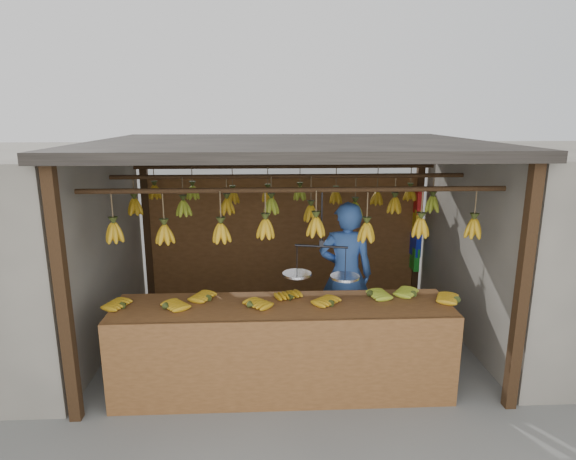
{
  "coord_description": "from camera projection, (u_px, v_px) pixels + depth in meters",
  "views": [
    {
      "loc": [
        -0.27,
        -5.42,
        2.69
      ],
      "look_at": [
        0.0,
        0.3,
        1.3
      ],
      "focal_mm": 30.0,
      "sensor_mm": 36.0,
      "label": 1
    }
  ],
  "objects": [
    {
      "name": "ground",
      "position": [
        289.0,
        338.0,
        5.91
      ],
      "size": [
        80.0,
        80.0,
        0.0
      ],
      "primitive_type": "plane",
      "color": "#5B5B57"
    },
    {
      "name": "stall",
      "position": [
        288.0,
        175.0,
        5.76
      ],
      "size": [
        4.3,
        3.3,
        2.4
      ],
      "color": "black",
      "rests_on": "ground"
    },
    {
      "name": "counter",
      "position": [
        284.0,
        329.0,
        4.55
      ],
      "size": [
        3.49,
        0.74,
        0.96
      ],
      "color": "brown",
      "rests_on": "ground"
    },
    {
      "name": "hanging_bananas",
      "position": [
        289.0,
        209.0,
        5.51
      ],
      "size": [
        3.63,
        2.23,
        0.38
      ],
      "color": "#B58313",
      "rests_on": "ground"
    },
    {
      "name": "balance_scale",
      "position": [
        321.0,
        271.0,
        4.66
      ],
      "size": [
        0.73,
        0.38,
        0.86
      ],
      "color": "black",
      "rests_on": "ground"
    },
    {
      "name": "vendor",
      "position": [
        346.0,
        274.0,
        5.62
      ],
      "size": [
        0.67,
        0.48,
        1.72
      ],
      "primitive_type": "imported",
      "rotation": [
        0.0,
        0.0,
        3.03
      ],
      "color": "#3359A5",
      "rests_on": "ground"
    },
    {
      "name": "bag_bundles",
      "position": [
        416.0,
        231.0,
        7.07
      ],
      "size": [
        0.08,
        0.26,
        1.19
      ],
      "color": "red",
      "rests_on": "ground"
    }
  ]
}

